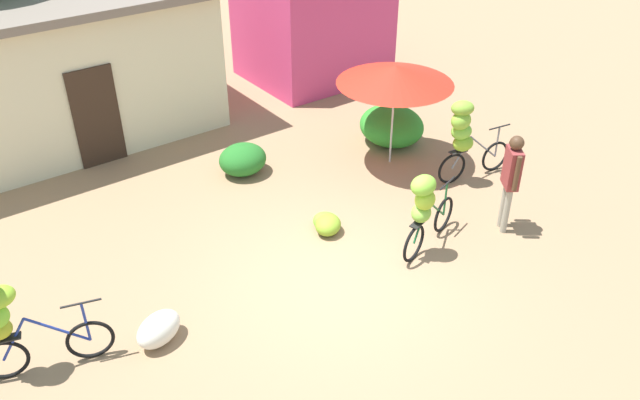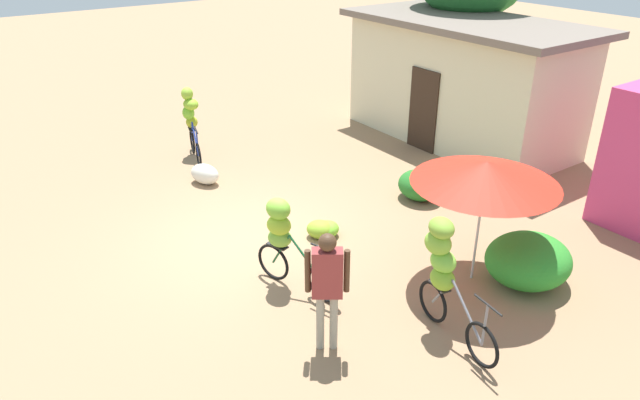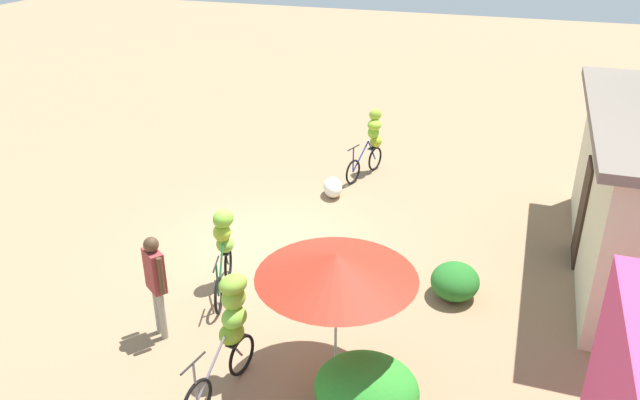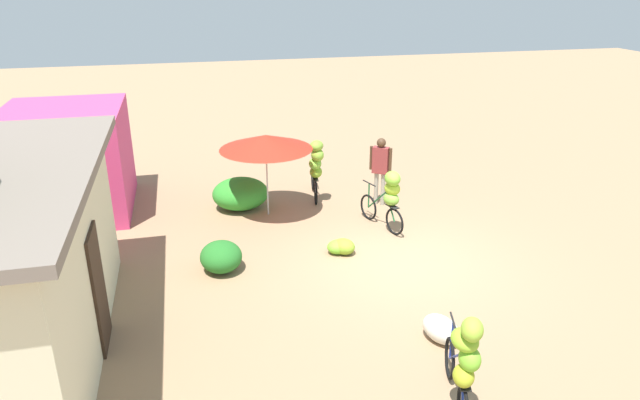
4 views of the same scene
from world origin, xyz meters
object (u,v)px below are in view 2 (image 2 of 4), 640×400
at_px(building_low, 462,80).
at_px(bicycle_center_loaded, 444,267).
at_px(banana_pile_on_ground, 323,229).
at_px(bicycle_leftmost, 191,118).
at_px(bicycle_near_pile, 284,235).
at_px(produce_sack, 205,174).
at_px(person_vendor, 327,280).
at_px(market_umbrella, 486,173).

height_order(building_low, bicycle_center_loaded, building_low).
bearing_deg(banana_pile_on_ground, bicycle_leftmost, -177.29).
xyz_separation_m(building_low, bicycle_near_pile, (3.06, -7.25, -0.65)).
xyz_separation_m(bicycle_leftmost, bicycle_near_pile, (5.94, -1.13, -0.06)).
height_order(bicycle_near_pile, produce_sack, bicycle_near_pile).
distance_m(bicycle_center_loaded, person_vendor, 1.66).
bearing_deg(produce_sack, banana_pile_on_ground, 12.16).
distance_m(bicycle_near_pile, bicycle_center_loaded, 2.49).
height_order(building_low, market_umbrella, building_low).
distance_m(building_low, bicycle_leftmost, 6.79).
relative_size(building_low, produce_sack, 8.97).
xyz_separation_m(building_low, bicycle_leftmost, (-2.88, -6.12, -0.58)).
height_order(building_low, person_vendor, building_low).
bearing_deg(bicycle_leftmost, bicycle_near_pile, -10.78).
bearing_deg(bicycle_near_pile, banana_pile_on_ground, 122.62).
xyz_separation_m(market_umbrella, bicycle_near_pile, (-1.60, -2.57, -0.97)).
bearing_deg(bicycle_leftmost, building_low, 64.81).
xyz_separation_m(bicycle_near_pile, banana_pile_on_ground, (-0.88, 1.37, -0.74)).
distance_m(market_umbrella, produce_sack, 6.41).
height_order(bicycle_leftmost, bicycle_center_loaded, bicycle_center_loaded).
distance_m(bicycle_leftmost, banana_pile_on_ground, 5.13).
distance_m(bicycle_leftmost, bicycle_center_loaded, 8.11).
distance_m(market_umbrella, bicycle_near_pile, 3.18).
distance_m(building_low, market_umbrella, 6.62).
height_order(building_low, bicycle_near_pile, building_low).
bearing_deg(bicycle_leftmost, market_umbrella, 10.81).
distance_m(bicycle_center_loaded, produce_sack, 6.53).
distance_m(banana_pile_on_ground, person_vendor, 3.15).
bearing_deg(bicycle_center_loaded, market_umbrella, 112.79).
xyz_separation_m(building_low, banana_pile_on_ground, (2.19, -5.88, -1.39)).
relative_size(building_low, bicycle_leftmost, 3.78).
bearing_deg(banana_pile_on_ground, produce_sack, -167.84).
relative_size(building_low, banana_pile_on_ground, 8.78).
xyz_separation_m(building_low, market_umbrella, (4.66, -4.68, 0.33)).
xyz_separation_m(bicycle_center_loaded, banana_pile_on_ground, (-3.05, 0.16, -0.86)).
xyz_separation_m(market_umbrella, bicycle_center_loaded, (0.57, -1.36, -0.86)).
bearing_deg(bicycle_near_pile, building_low, 112.89).
bearing_deg(bicycle_near_pile, bicycle_center_loaded, 29.26).
bearing_deg(bicycle_leftmost, banana_pile_on_ground, 2.71).
bearing_deg(produce_sack, bicycle_center_loaded, 5.12).
distance_m(banana_pile_on_ground, produce_sack, 3.49).
distance_m(market_umbrella, bicycle_leftmost, 7.73).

